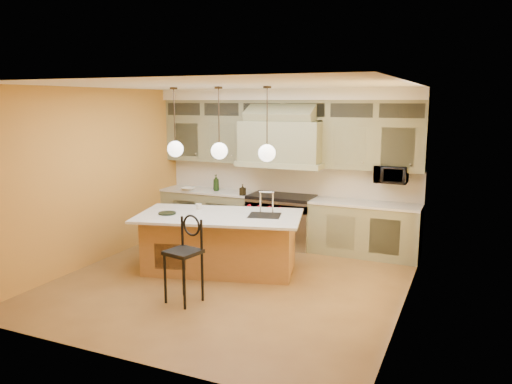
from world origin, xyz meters
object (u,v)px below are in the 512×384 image
at_px(kitchen_island, 221,241).
at_px(counter_stool, 185,253).
at_px(microwave, 391,174).
at_px(range, 282,220).

distance_m(kitchen_island, counter_stool, 1.37).
relative_size(kitchen_island, counter_stool, 2.39).
bearing_deg(microwave, counter_stool, -124.73).
distance_m(range, counter_stool, 3.05).
height_order(counter_stool, microwave, microwave).
relative_size(kitchen_island, microwave, 5.19).
height_order(kitchen_island, counter_stool, kitchen_island).
relative_size(range, counter_stool, 1.02).
distance_m(counter_stool, microwave, 3.90).
xyz_separation_m(kitchen_island, counter_stool, (0.17, -1.34, 0.20)).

